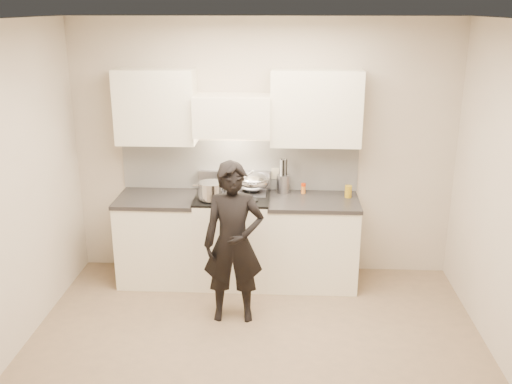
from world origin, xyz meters
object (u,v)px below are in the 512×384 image
(person, at_px, (234,243))
(wok, at_px, (253,181))
(stove, at_px, (233,238))
(utensil_crock, at_px, (283,182))
(counter_right, at_px, (312,241))

(person, bearing_deg, wok, 79.23)
(stove, bearing_deg, utensil_crock, 22.61)
(counter_right, relative_size, person, 0.61)
(utensil_crock, bearing_deg, stove, -157.39)
(wok, distance_m, person, 0.98)
(counter_right, relative_size, utensil_crock, 2.58)
(stove, distance_m, person, 0.83)
(stove, xyz_separation_m, wok, (0.20, 0.14, 0.58))
(counter_right, distance_m, utensil_crock, 0.68)
(stove, distance_m, utensil_crock, 0.79)
(stove, height_order, person, person)
(wok, xyz_separation_m, person, (-0.12, -0.92, -0.30))
(utensil_crock, bearing_deg, person, -113.69)
(counter_right, distance_m, wok, 0.88)
(stove, relative_size, wok, 2.25)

